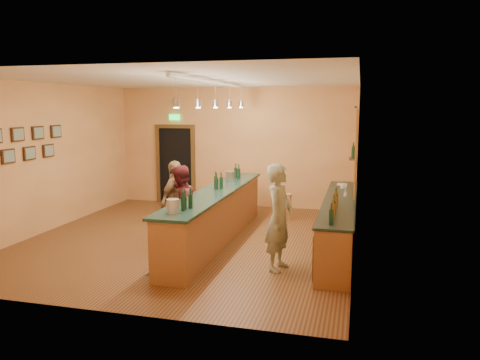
% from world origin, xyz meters
% --- Properties ---
extents(floor, '(7.00, 7.00, 0.00)m').
position_xyz_m(floor, '(0.00, 0.00, 0.00)').
color(floor, '#4F2416').
rests_on(floor, ground).
extents(ceiling, '(6.50, 7.00, 0.02)m').
position_xyz_m(ceiling, '(0.00, 0.00, 3.20)').
color(ceiling, silver).
rests_on(ceiling, wall_back).
extents(wall_back, '(6.50, 0.02, 3.20)m').
position_xyz_m(wall_back, '(0.00, 3.50, 1.60)').
color(wall_back, '#BA7E46').
rests_on(wall_back, floor).
extents(wall_front, '(6.50, 0.02, 3.20)m').
position_xyz_m(wall_front, '(0.00, -3.50, 1.60)').
color(wall_front, '#BA7E46').
rests_on(wall_front, floor).
extents(wall_left, '(0.02, 7.00, 3.20)m').
position_xyz_m(wall_left, '(-3.25, 0.00, 1.60)').
color(wall_left, '#BA7E46').
rests_on(wall_left, floor).
extents(wall_right, '(0.02, 7.00, 3.20)m').
position_xyz_m(wall_right, '(3.25, 0.00, 1.60)').
color(wall_right, '#BA7E46').
rests_on(wall_right, floor).
extents(doorway, '(1.15, 0.09, 2.48)m').
position_xyz_m(doorway, '(-1.70, 3.47, 1.13)').
color(doorway, black).
rests_on(doorway, wall_back).
extents(tapestry, '(0.03, 1.40, 1.60)m').
position_xyz_m(tapestry, '(3.23, 0.40, 1.85)').
color(tapestry, '#9C381F').
rests_on(tapestry, wall_right).
extents(bottle_shelf, '(0.17, 0.55, 0.54)m').
position_xyz_m(bottle_shelf, '(3.17, 1.90, 1.67)').
color(bottle_shelf, '#553A19').
rests_on(bottle_shelf, wall_right).
extents(picture_grid, '(0.06, 2.20, 0.70)m').
position_xyz_m(picture_grid, '(-3.21, -0.75, 1.95)').
color(picture_grid, '#382111').
rests_on(picture_grid, wall_left).
extents(back_counter, '(0.60, 4.55, 1.27)m').
position_xyz_m(back_counter, '(2.97, 0.18, 0.49)').
color(back_counter, brown).
rests_on(back_counter, floor).
extents(tasting_bar, '(0.73, 5.10, 1.38)m').
position_xyz_m(tasting_bar, '(0.57, -0.00, 0.61)').
color(tasting_bar, brown).
rests_on(tasting_bar, floor).
extents(pendant_track, '(0.11, 4.60, 0.50)m').
position_xyz_m(pendant_track, '(0.57, -0.00, 2.98)').
color(pendant_track, silver).
rests_on(pendant_track, ceiling).
extents(bartender, '(0.53, 0.71, 1.77)m').
position_xyz_m(bartender, '(2.05, -1.31, 0.89)').
color(bartender, gray).
rests_on(bartender, floor).
extents(customer_a, '(0.63, 0.79, 1.59)m').
position_xyz_m(customer_a, '(0.02, -0.55, 0.80)').
color(customer_a, '#59191E').
rests_on(customer_a, floor).
extents(customer_b, '(0.63, 1.03, 1.63)m').
position_xyz_m(customer_b, '(-0.24, -0.09, 0.81)').
color(customer_b, '#997A51').
rests_on(customer_b, floor).
extents(bar_stool, '(0.30, 0.30, 0.63)m').
position_xyz_m(bar_stool, '(1.62, 2.20, 0.48)').
color(bar_stool, '#A6804B').
rests_on(bar_stool, floor).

